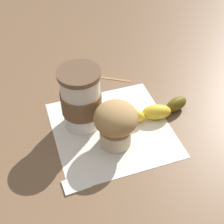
{
  "coord_description": "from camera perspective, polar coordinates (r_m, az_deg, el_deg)",
  "views": [
    {
      "loc": [
        -0.15,
        -0.44,
        0.5
      ],
      "look_at": [
        0.0,
        0.0,
        0.05
      ],
      "focal_mm": 50.0,
      "sensor_mm": 36.0,
      "label": 1
    }
  ],
  "objects": [
    {
      "name": "sugar_packet",
      "position": [
        0.6,
        -6.54,
        -12.94
      ],
      "size": [
        0.05,
        0.03,
        0.01
      ],
      "primitive_type": "cube",
      "rotation": [
        0.0,
        0.0,
        0.04
      ],
      "color": "white",
      "rests_on": "ground_plane"
    },
    {
      "name": "muffin",
      "position": [
        0.62,
        0.68,
        -1.99
      ],
      "size": [
        0.09,
        0.09,
        0.1
      ],
      "color": "beige",
      "rests_on": "paper_napkin"
    },
    {
      "name": "banana",
      "position": [
        0.71,
        8.05,
        0.16
      ],
      "size": [
        0.17,
        0.07,
        0.03
      ],
      "color": "gold",
      "rests_on": "paper_napkin"
    },
    {
      "name": "paper_napkin",
      "position": [
        0.68,
        -0.0,
        -3.1
      ],
      "size": [
        0.25,
        0.25,
        0.0
      ],
      "primitive_type": "cube",
      "rotation": [
        0.0,
        0.0,
        -0.01
      ],
      "color": "white",
      "rests_on": "ground_plane"
    },
    {
      "name": "wooden_stirrer",
      "position": [
        0.82,
        -0.38,
        6.17
      ],
      "size": [
        0.1,
        0.06,
        0.0
      ],
      "primitive_type": "cube",
      "rotation": [
        0.0,
        0.0,
        5.72
      ],
      "color": "#9E7547",
      "rests_on": "ground_plane"
    },
    {
      "name": "ground_plane",
      "position": [
        0.69,
        -0.0,
        -3.14
      ],
      "size": [
        3.0,
        3.0,
        0.0
      ],
      "primitive_type": "plane",
      "color": "brown"
    },
    {
      "name": "coffee_cup",
      "position": [
        0.66,
        -5.67,
        2.35
      ],
      "size": [
        0.09,
        0.09,
        0.14
      ],
      "color": "white",
      "rests_on": "paper_napkin"
    }
  ]
}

